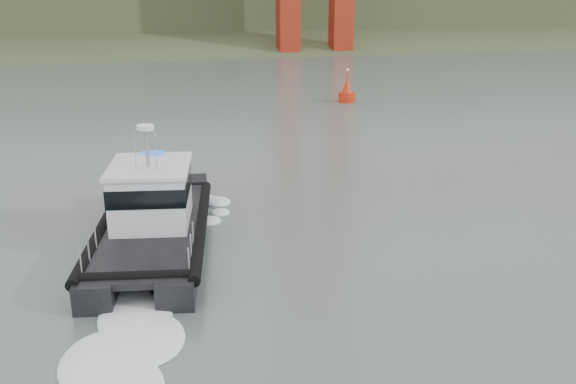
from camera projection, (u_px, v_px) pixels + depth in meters
name	position (u px, v px, depth m)	size (l,w,h in m)	color
ground	(282.00, 329.00, 20.60)	(400.00, 400.00, 0.00)	#4C5A55
patrol_boat	(152.00, 217.00, 26.41)	(5.67, 11.59, 5.39)	black
nav_buoy	(347.00, 93.00, 57.89)	(1.53, 1.53, 3.19)	red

